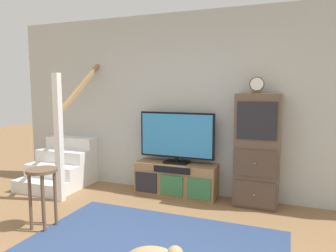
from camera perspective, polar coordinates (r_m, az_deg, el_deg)
The scene contains 8 objects.
back_wall at distance 4.71m, azimuth 6.04°, elevation 3.88°, with size 6.40×0.12×2.70m, color #B2B7B2.
area_rug at distance 3.35m, azimuth -3.32°, elevation -21.38°, with size 2.60×1.80×0.01m, color navy.
media_console at distance 4.73m, azimuth 1.45°, elevation -9.66°, with size 1.21×0.38×0.49m.
television at distance 4.62m, azimuth 1.57°, elevation -1.87°, with size 1.13×0.22×0.75m.
side_cabinet at distance 4.38m, azimuth 15.81°, elevation -4.34°, with size 0.58×0.38×1.52m.
desk_clock at distance 4.29m, azimuth 15.80°, elevation 7.16°, with size 0.19×0.08×0.22m.
staircase at distance 5.65m, azimuth -17.42°, elevation -5.96°, with size 1.00×1.36×2.20m.
bar_stool_near at distance 3.88m, azimuth -21.82°, elevation -9.72°, with size 0.34×0.34×0.69m.
Camera 1 is at (1.24, -2.08, 1.59)m, focal length 33.67 mm.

